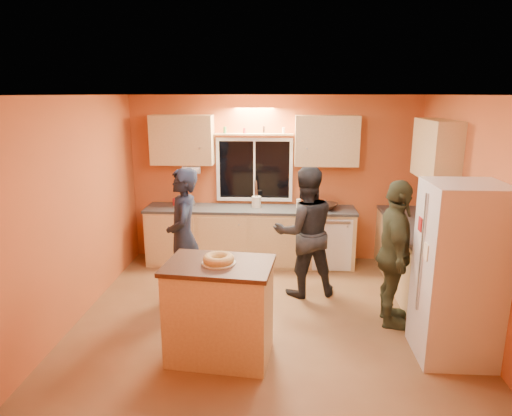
# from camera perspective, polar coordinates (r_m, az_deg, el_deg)

# --- Properties ---
(ground) EXTENTS (4.50, 4.50, 0.00)m
(ground) POSITION_cam_1_polar(r_m,az_deg,el_deg) (5.74, 1.60, -12.99)
(ground) COLOR brown
(ground) RESTS_ON ground
(room_shell) EXTENTS (4.54, 4.04, 2.61)m
(room_shell) POSITION_cam_1_polar(r_m,az_deg,el_deg) (5.61, 3.07, 3.86)
(room_shell) COLOR #B45B2E
(room_shell) RESTS_ON ground
(back_counter) EXTENTS (4.23, 0.62, 0.90)m
(back_counter) POSITION_cam_1_polar(r_m,az_deg,el_deg) (7.14, 2.18, -3.52)
(back_counter) COLOR tan
(back_counter) RESTS_ON ground
(right_counter) EXTENTS (0.62, 1.84, 0.90)m
(right_counter) POSITION_cam_1_polar(r_m,az_deg,el_deg) (6.27, 20.02, -6.95)
(right_counter) COLOR tan
(right_counter) RESTS_ON ground
(refrigerator) EXTENTS (0.72, 0.70, 1.80)m
(refrigerator) POSITION_cam_1_polar(r_m,az_deg,el_deg) (4.95, 23.97, -7.42)
(refrigerator) COLOR silver
(refrigerator) RESTS_ON ground
(island) EXTENTS (1.11, 0.81, 1.01)m
(island) POSITION_cam_1_polar(r_m,az_deg,el_deg) (4.69, -4.56, -12.57)
(island) COLOR tan
(island) RESTS_ON ground
(bundt_pastry) EXTENTS (0.31, 0.31, 0.09)m
(bundt_pastry) POSITION_cam_1_polar(r_m,az_deg,el_deg) (4.48, -4.69, -6.37)
(bundt_pastry) COLOR tan
(bundt_pastry) RESTS_ON island
(person_left) EXTENTS (0.53, 0.70, 1.74)m
(person_left) POSITION_cam_1_polar(r_m,az_deg,el_deg) (5.79, -9.04, -3.61)
(person_left) COLOR black
(person_left) RESTS_ON ground
(person_center) EXTENTS (0.96, 0.83, 1.72)m
(person_center) POSITION_cam_1_polar(r_m,az_deg,el_deg) (5.99, 6.13, -3.00)
(person_center) COLOR black
(person_center) RESTS_ON ground
(person_right) EXTENTS (0.51, 1.03, 1.70)m
(person_right) POSITION_cam_1_polar(r_m,az_deg,el_deg) (5.40, 16.96, -5.57)
(person_right) COLOR #343C26
(person_right) RESTS_ON ground
(mixing_bowl) EXTENTS (0.48, 0.48, 0.09)m
(mixing_bowl) POSITION_cam_1_polar(r_m,az_deg,el_deg) (7.05, 8.68, 0.24)
(mixing_bowl) COLOR black
(mixing_bowl) RESTS_ON back_counter
(utensil_crock) EXTENTS (0.14, 0.14, 0.17)m
(utensil_crock) POSITION_cam_1_polar(r_m,az_deg,el_deg) (7.06, 0.04, 0.78)
(utensil_crock) COLOR #F0E7C8
(utensil_crock) RESTS_ON back_counter
(potted_plant) EXTENTS (0.28, 0.25, 0.28)m
(potted_plant) POSITION_cam_1_polar(r_m,az_deg,el_deg) (5.39, 23.46, -4.10)
(potted_plant) COLOR gray
(potted_plant) RESTS_ON right_counter
(red_box) EXTENTS (0.17, 0.14, 0.07)m
(red_box) POSITION_cam_1_polar(r_m,az_deg,el_deg) (5.98, 21.39, -3.19)
(red_box) COLOR maroon
(red_box) RESTS_ON right_counter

